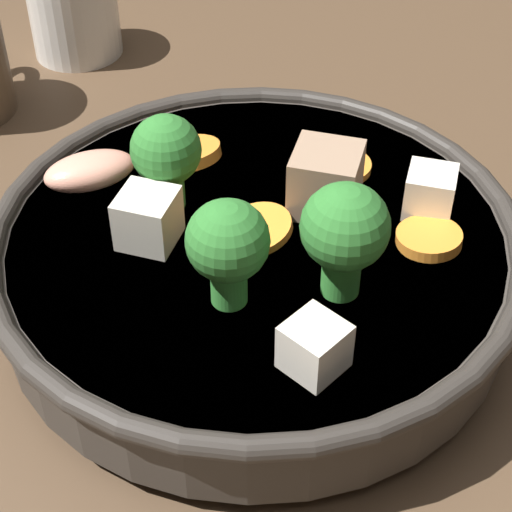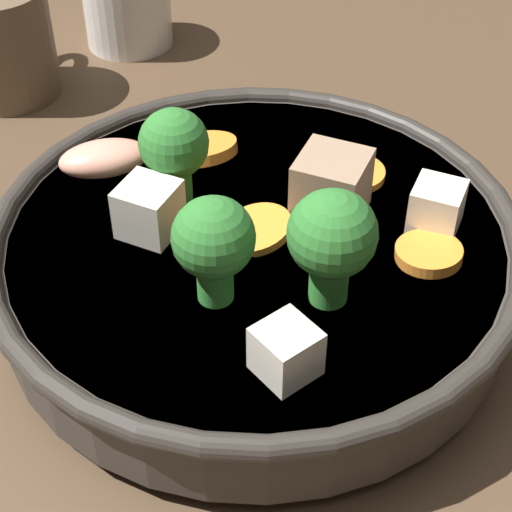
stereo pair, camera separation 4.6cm
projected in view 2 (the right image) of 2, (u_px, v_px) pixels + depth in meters
ground_plane at (256, 302)px, 0.48m from camera, size 3.00×3.00×0.00m
stirfry_bowl at (256, 252)px, 0.46m from camera, size 0.29×0.29×0.11m
tea_cup at (127, 6)px, 0.69m from camera, size 0.07×0.07×0.06m
dark_mug at (2, 41)px, 0.63m from camera, size 0.10×0.08×0.08m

